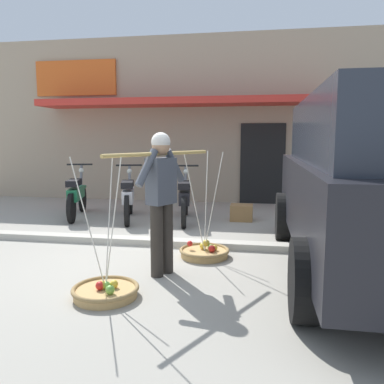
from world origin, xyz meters
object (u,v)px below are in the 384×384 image
(parked_truck, at_px, (378,181))
(motorcycle_nearest_shop, at_px, (77,196))
(fruit_basket_right_side, at_px, (205,252))
(motorcycle_second_in_row, at_px, (128,198))
(wooden_crate, at_px, (241,213))
(fruit_vendor, at_px, (161,194))
(fruit_basket_left_side, at_px, (106,290))
(motorcycle_third_in_row, at_px, (185,199))

(parked_truck, bearing_deg, motorcycle_nearest_shop, 152.76)
(fruit_basket_right_side, height_order, motorcycle_second_in_row, fruit_basket_right_side)
(wooden_crate, bearing_deg, motorcycle_second_in_row, -172.05)
(motorcycle_second_in_row, bearing_deg, fruit_vendor, -64.31)
(parked_truck, relative_size, wooden_crate, 10.94)
(motorcycle_nearest_shop, xyz_separation_m, wooden_crate, (3.38, 0.24, -0.29))
(fruit_vendor, distance_m, motorcycle_nearest_shop, 4.04)
(motorcycle_second_in_row, height_order, wooden_crate, motorcycle_second_in_row)
(fruit_basket_left_side, bearing_deg, motorcycle_third_in_row, 88.39)
(motorcycle_nearest_shop, relative_size, wooden_crate, 4.03)
(fruit_basket_left_side, relative_size, fruit_basket_right_side, 1.00)
(fruit_basket_left_side, xyz_separation_m, parked_truck, (2.91, 1.22, 1.06))
(parked_truck, height_order, wooden_crate, parked_truck)
(parked_truck, bearing_deg, fruit_vendor, -169.93)
(fruit_basket_right_side, bearing_deg, fruit_basket_left_side, -117.75)
(motorcycle_third_in_row, relative_size, wooden_crate, 4.12)
(motorcycle_third_in_row, bearing_deg, fruit_vendor, -84.41)
(fruit_basket_right_side, height_order, motorcycle_nearest_shop, fruit_basket_right_side)
(motorcycle_nearest_shop, bearing_deg, parked_truck, -27.24)
(motorcycle_third_in_row, bearing_deg, parked_truck, -42.88)
(motorcycle_nearest_shop, relative_size, motorcycle_second_in_row, 1.00)
(fruit_vendor, xyz_separation_m, fruit_basket_left_side, (-0.40, -0.77, -0.90))
(fruit_basket_right_side, relative_size, motorcycle_third_in_row, 0.80)
(motorcycle_nearest_shop, xyz_separation_m, motorcycle_third_in_row, (2.28, -0.02, 0.00))
(motorcycle_third_in_row, height_order, wooden_crate, motorcycle_third_in_row)
(fruit_basket_left_side, distance_m, wooden_crate, 4.25)
(fruit_basket_left_side, height_order, wooden_crate, fruit_basket_left_side)
(fruit_basket_right_side, height_order, wooden_crate, fruit_basket_right_side)
(fruit_vendor, relative_size, motorcycle_second_in_row, 0.96)
(motorcycle_nearest_shop, relative_size, parked_truck, 0.37)
(motorcycle_second_in_row, relative_size, motorcycle_third_in_row, 0.98)
(parked_truck, distance_m, wooden_crate, 3.46)
(parked_truck, bearing_deg, fruit_basket_left_side, -157.25)
(motorcycle_nearest_shop, distance_m, motorcycle_second_in_row, 1.14)
(parked_truck, bearing_deg, motorcycle_second_in_row, 147.12)
(motorcycle_second_in_row, xyz_separation_m, parked_truck, (3.94, -2.55, 0.68))
(fruit_vendor, height_order, motorcycle_third_in_row, fruit_vendor)
(fruit_vendor, relative_size, motorcycle_third_in_row, 0.94)
(fruit_basket_right_side, bearing_deg, motorcycle_second_in_row, 129.80)
(fruit_basket_right_side, bearing_deg, motorcycle_third_in_row, 107.30)
(fruit_basket_right_side, relative_size, wooden_crate, 3.30)
(fruit_basket_left_side, bearing_deg, wooden_crate, 73.49)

